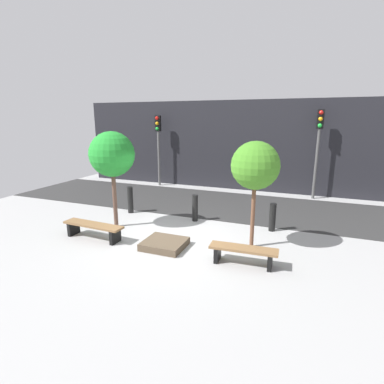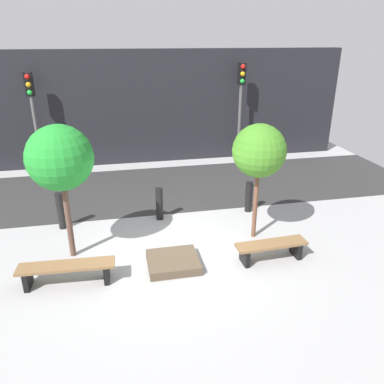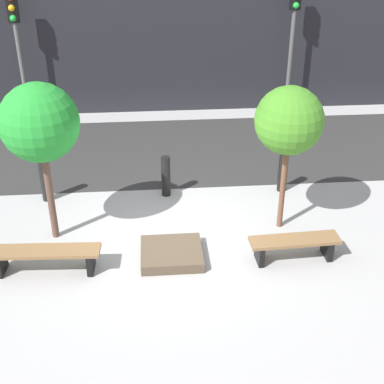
# 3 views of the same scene
# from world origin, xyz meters

# --- Properties ---
(ground_plane) EXTENTS (18.00, 18.00, 0.00)m
(ground_plane) POSITION_xyz_m (0.00, 0.00, 0.00)
(ground_plane) COLOR #9B9B9B
(road_strip) EXTENTS (18.00, 4.11, 0.01)m
(road_strip) POSITION_xyz_m (0.00, 4.07, 0.01)
(road_strip) COLOR #2C2C2C
(road_strip) RESTS_ON ground
(building_facade) EXTENTS (16.20, 0.50, 4.27)m
(building_facade) POSITION_xyz_m (0.00, 7.19, 2.14)
(building_facade) COLOR black
(building_facade) RESTS_ON ground
(bench_left) EXTENTS (1.93, 0.50, 0.45)m
(bench_left) POSITION_xyz_m (-2.20, -0.77, 0.33)
(bench_left) COLOR black
(bench_left) RESTS_ON ground
(bench_right) EXTENTS (1.64, 0.48, 0.43)m
(bench_right) POSITION_xyz_m (2.20, -0.77, 0.31)
(bench_right) COLOR black
(bench_right) RESTS_ON ground
(planter_bed) EXTENTS (1.11, 1.00, 0.19)m
(planter_bed) POSITION_xyz_m (0.00, -0.57, 0.10)
(planter_bed) COLOR brown
(planter_bed) RESTS_ON ground
(tree_behind_left_bench) EXTENTS (1.40, 1.40, 3.05)m
(tree_behind_left_bench) POSITION_xyz_m (-2.20, 0.33, 2.33)
(tree_behind_left_bench) COLOR brown
(tree_behind_left_bench) RESTS_ON ground
(tree_behind_right_bench) EXTENTS (1.25, 1.25, 2.87)m
(tree_behind_right_bench) POSITION_xyz_m (2.20, 0.33, 2.23)
(tree_behind_right_bench) COLOR brown
(tree_behind_right_bench) RESTS_ON ground
(bollard_far_left) EXTENTS (0.21, 0.21, 0.99)m
(bollard_far_left) POSITION_xyz_m (-2.57, 1.77, 0.49)
(bollard_far_left) COLOR black
(bollard_far_left) RESTS_ON ground
(bollard_left) EXTENTS (0.20, 0.20, 0.91)m
(bollard_left) POSITION_xyz_m (0.00, 1.77, 0.46)
(bollard_left) COLOR black
(bollard_left) RESTS_ON ground
(bollard_center) EXTENTS (0.20, 0.20, 0.88)m
(bollard_center) POSITION_xyz_m (2.57, 1.77, 0.44)
(bollard_center) COLOR black
(bollard_center) RESTS_ON ground
(traffic_light_west) EXTENTS (0.28, 0.27, 3.57)m
(traffic_light_west) POSITION_xyz_m (-3.77, 6.41, 2.47)
(traffic_light_west) COLOR #585858
(traffic_light_west) RESTS_ON ground
(traffic_light_mid_west) EXTENTS (0.28, 0.27, 3.79)m
(traffic_light_mid_west) POSITION_xyz_m (3.77, 6.41, 2.61)
(traffic_light_mid_west) COLOR #4D4D4D
(traffic_light_mid_west) RESTS_ON ground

